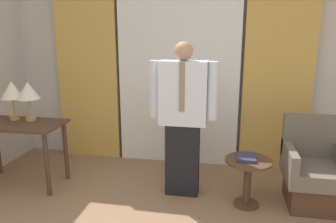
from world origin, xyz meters
TOP-DOWN VIEW (x-y plane):
  - wall_back at (0.00, 3.01)m, footprint 10.00×0.06m
  - curtain_sheer_center at (0.00, 2.88)m, footprint 1.59×0.06m
  - curtain_drape_left at (-1.26, 2.88)m, footprint 0.85×0.06m
  - curtain_drape_right at (1.26, 2.88)m, footprint 0.85×0.06m
  - desk at (-1.70, 1.87)m, footprint 1.04×0.55m
  - table_lamp_left at (-1.81, 1.99)m, footprint 0.26×0.26m
  - table_lamp_right at (-1.60, 1.99)m, footprint 0.26×0.26m
  - person at (0.19, 1.98)m, footprint 0.72×0.23m
  - armchair at (1.56, 2.00)m, footprint 0.60×0.64m
  - side_table at (0.89, 1.83)m, footprint 0.47×0.47m
  - book at (0.86, 1.84)m, footprint 0.19×0.21m

SIDE VIEW (x-z plane):
  - armchair at x=1.56m, z-range -0.12..0.78m
  - side_table at x=0.89m, z-range 0.09..0.60m
  - book at x=0.86m, z-range 0.50..0.53m
  - desk at x=-1.70m, z-range 0.25..1.00m
  - person at x=0.19m, z-range 0.06..1.73m
  - table_lamp_left at x=-1.81m, z-range 0.86..1.32m
  - table_lamp_right at x=-1.60m, z-range 0.86..1.32m
  - curtain_sheer_center at x=0.00m, z-range 0.00..2.58m
  - curtain_drape_left at x=-1.26m, z-range 0.00..2.58m
  - curtain_drape_right at x=1.26m, z-range 0.00..2.58m
  - wall_back at x=0.00m, z-range 0.00..2.70m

